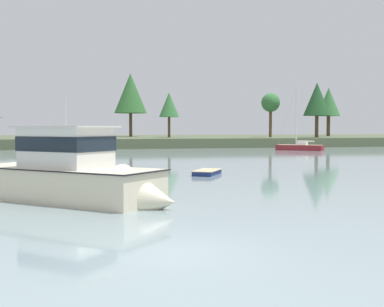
{
  "coord_description": "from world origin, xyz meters",
  "views": [
    {
      "loc": [
        -2.61,
        -12.81,
        3.23
      ],
      "look_at": [
        8.75,
        34.86,
        0.82
      ],
      "focal_mm": 46.82,
      "sensor_mm": 36.0,
      "label": 1
    }
  ],
  "objects_px": {
    "sailboat_maroon": "(300,149)",
    "cruiser_cream": "(77,184)",
    "cruiser_red": "(50,150)",
    "dinghy_navy": "(207,173)"
  },
  "relations": [
    {
      "from": "dinghy_navy",
      "to": "cruiser_red",
      "type": "bearing_deg",
      "value": 113.77
    },
    {
      "from": "dinghy_navy",
      "to": "cruiser_red",
      "type": "distance_m",
      "value": 29.46
    },
    {
      "from": "dinghy_navy",
      "to": "cruiser_cream",
      "type": "bearing_deg",
      "value": -128.61
    },
    {
      "from": "dinghy_navy",
      "to": "sailboat_maroon",
      "type": "xyz_separation_m",
      "value": [
        24.14,
        35.69,
        0.1
      ]
    },
    {
      "from": "dinghy_navy",
      "to": "sailboat_maroon",
      "type": "height_order",
      "value": "sailboat_maroon"
    },
    {
      "from": "dinghy_navy",
      "to": "sailboat_maroon",
      "type": "bearing_deg",
      "value": 55.93
    },
    {
      "from": "dinghy_navy",
      "to": "cruiser_cream",
      "type": "height_order",
      "value": "cruiser_cream"
    },
    {
      "from": "sailboat_maroon",
      "to": "cruiser_red",
      "type": "bearing_deg",
      "value": -166.37
    },
    {
      "from": "dinghy_navy",
      "to": "cruiser_cream",
      "type": "relative_size",
      "value": 0.34
    },
    {
      "from": "sailboat_maroon",
      "to": "cruiser_cream",
      "type": "distance_m",
      "value": 57.5
    }
  ]
}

